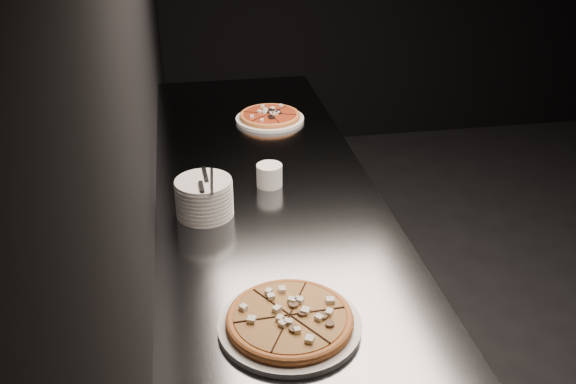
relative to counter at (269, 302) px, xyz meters
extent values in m
cube|color=black|center=(-0.37, 0.00, 0.94)|extent=(0.02, 5.00, 2.80)
cube|color=#595B60|center=(0.00, 0.00, -0.01)|extent=(0.70, 2.40, 0.90)
cube|color=#595B60|center=(0.00, 0.00, 0.45)|extent=(0.74, 2.44, 0.02)
cylinder|color=silver|center=(-0.05, -0.70, 0.47)|extent=(0.35, 0.35, 0.02)
cylinder|color=#E08543|center=(-0.05, -0.70, 0.48)|extent=(0.32, 0.32, 0.01)
torus|color=#E08543|center=(-0.05, -0.70, 0.49)|extent=(0.32, 0.32, 0.02)
cylinder|color=#E3A24B|center=(-0.05, -0.70, 0.49)|extent=(0.28, 0.28, 0.01)
cylinder|color=silver|center=(0.10, 0.64, 0.47)|extent=(0.29, 0.29, 0.01)
cylinder|color=#E08543|center=(0.10, 0.64, 0.48)|extent=(0.32, 0.32, 0.01)
torus|color=#E08543|center=(0.10, 0.64, 0.48)|extent=(0.33, 0.33, 0.02)
cylinder|color=#A23117|center=(0.10, 0.64, 0.49)|extent=(0.28, 0.28, 0.01)
cylinder|color=silver|center=(-0.21, -0.11, 0.47)|extent=(0.18, 0.18, 0.01)
cylinder|color=silver|center=(-0.21, -0.11, 0.48)|extent=(0.18, 0.18, 0.01)
cylinder|color=silver|center=(-0.21, -0.11, 0.49)|extent=(0.18, 0.18, 0.01)
cylinder|color=silver|center=(-0.21, -0.11, 0.51)|extent=(0.18, 0.18, 0.01)
cylinder|color=silver|center=(-0.21, -0.11, 0.52)|extent=(0.18, 0.18, 0.01)
cylinder|color=silver|center=(-0.21, -0.11, 0.53)|extent=(0.18, 0.18, 0.01)
cylinder|color=silver|center=(-0.21, -0.11, 0.55)|extent=(0.18, 0.18, 0.01)
cylinder|color=silver|center=(-0.21, -0.11, 0.56)|extent=(0.18, 0.18, 0.01)
cylinder|color=silver|center=(-0.21, -0.11, 0.57)|extent=(0.18, 0.18, 0.01)
cube|color=silver|center=(-0.21, -0.07, 0.58)|extent=(0.02, 0.12, 0.00)
cube|color=black|center=(-0.22, -0.16, 0.58)|extent=(0.02, 0.07, 0.01)
cube|color=silver|center=(-0.19, -0.12, 0.58)|extent=(0.06, 0.17, 0.00)
cylinder|color=white|center=(0.01, 0.05, 0.50)|extent=(0.09, 0.09, 0.08)
cylinder|color=black|center=(0.01, 0.05, 0.53)|extent=(0.07, 0.07, 0.01)
camera|label=1|loc=(-0.26, -1.88, 1.47)|focal=40.00mm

